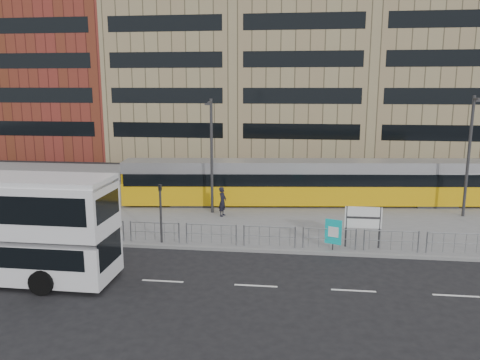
# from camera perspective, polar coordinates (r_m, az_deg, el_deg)

# --- Properties ---
(ground) EXTENTS (120.00, 120.00, 0.00)m
(ground) POSITION_cam_1_polar(r_m,az_deg,el_deg) (23.94, -2.06, -8.63)
(ground) COLOR black
(ground) RESTS_ON ground
(plaza) EXTENTS (64.00, 24.00, 0.15)m
(plaza) POSITION_cam_1_polar(r_m,az_deg,el_deg) (35.34, 0.93, -1.87)
(plaza) COLOR slate
(plaza) RESTS_ON ground
(kerb) EXTENTS (64.00, 0.25, 0.17)m
(kerb) POSITION_cam_1_polar(r_m,az_deg,el_deg) (23.96, -2.04, -8.42)
(kerb) COLOR gray
(kerb) RESTS_ON ground
(building_row) EXTENTS (70.40, 18.40, 31.20)m
(building_row) POSITION_cam_1_polar(r_m,az_deg,el_deg) (56.71, 5.01, 16.15)
(building_row) COLOR maroon
(building_row) RESTS_ON ground
(pedestrian_barrier) EXTENTS (32.07, 0.07, 1.10)m
(pedestrian_barrier) POSITION_cam_1_polar(r_m,az_deg,el_deg) (23.88, 2.89, -6.20)
(pedestrian_barrier) COLOR gray
(pedestrian_barrier) RESTS_ON plaza
(road_markings) EXTENTS (62.00, 0.12, 0.01)m
(road_markings) POSITION_cam_1_polar(r_m,az_deg,el_deg) (20.13, -0.97, -12.62)
(road_markings) COLOR white
(road_markings) RESTS_ON ground
(tram) EXTENTS (25.93, 5.27, 3.04)m
(tram) POSITION_cam_1_polar(r_m,az_deg,el_deg) (32.53, 8.79, -0.29)
(tram) COLOR #D7A00B
(tram) RESTS_ON plaza
(station_sign) EXTENTS (1.83, 0.10, 2.11)m
(station_sign) POSITION_cam_1_polar(r_m,az_deg,el_deg) (24.37, 14.79, -4.66)
(station_sign) COLOR #2D2D30
(station_sign) RESTS_ON plaza
(ad_panel) EXTENTS (0.81, 0.35, 1.57)m
(ad_panel) POSITION_cam_1_polar(r_m,az_deg,el_deg) (23.79, 11.30, -6.26)
(ad_panel) COLOR #2D2D30
(ad_panel) RESTS_ON plaza
(pedestrian) EXTENTS (0.59, 0.76, 1.85)m
(pedestrian) POSITION_cam_1_polar(r_m,az_deg,el_deg) (29.34, -2.14, -2.64)
(pedestrian) COLOR black
(pedestrian) RESTS_ON plaza
(traffic_light_west) EXTENTS (0.17, 0.21, 3.10)m
(traffic_light_west) POSITION_cam_1_polar(r_m,az_deg,el_deg) (24.49, -9.67, -3.12)
(traffic_light_west) COLOR #2D2D30
(traffic_light_west) RESTS_ON plaza
(lamp_post_west) EXTENTS (0.45, 1.04, 7.27)m
(lamp_post_west) POSITION_cam_1_polar(r_m,az_deg,el_deg) (29.53, -3.50, 3.51)
(lamp_post_west) COLOR #2D2D30
(lamp_post_west) RESTS_ON plaza
(lamp_post_east) EXTENTS (0.45, 1.04, 7.49)m
(lamp_post_east) POSITION_cam_1_polar(r_m,az_deg,el_deg) (31.89, 26.18, 3.15)
(lamp_post_east) COLOR #2D2D30
(lamp_post_east) RESTS_ON plaza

